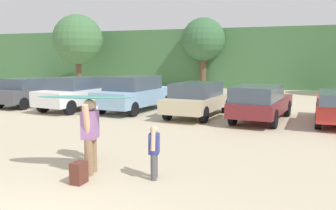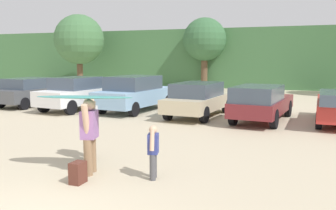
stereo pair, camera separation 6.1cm
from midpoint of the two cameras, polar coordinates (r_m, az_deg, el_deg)
name	(u,v)px [view 2 (the right image)]	position (r m, az deg, el deg)	size (l,w,h in m)	color
hillside_ridge	(264,58)	(37.23, 14.51, 6.92)	(108.00, 12.00, 5.01)	#427042
tree_center	(79,40)	(33.58, -13.35, 9.66)	(4.27, 4.27, 6.26)	brown
tree_left	(205,40)	(31.58, 5.66, 9.86)	(3.58, 3.58, 5.86)	brown
parked_car_dark_gray	(30,91)	(21.22, -20.16, 1.99)	(2.11, 4.10, 1.49)	#4C4F54
parked_car_white	(77,93)	(18.88, -13.63, 1.80)	(2.33, 4.39, 1.63)	white
parked_car_sky_blue	(135,93)	(18.08, -4.94, 1.86)	(2.36, 4.93, 1.70)	#84ADD1
parked_car_champagne	(198,98)	(16.39, 4.75, 1.00)	(2.10, 4.67, 1.50)	beige
parked_car_maroon	(261,102)	(15.45, 14.11, 0.45)	(2.17, 4.91, 1.49)	maroon
person_adult	(89,132)	(8.44, -11.69, -4.02)	(0.40, 0.75, 1.68)	#8C6B4C
person_child	(153,149)	(7.98, -2.05, -6.70)	(0.28, 0.49, 1.16)	#4C4C51
person_companion	(90,124)	(9.60, -11.61, -2.90)	(0.39, 0.67, 1.61)	#4C4C51
surfboard_teal	(84,97)	(8.39, -12.44, 1.18)	(2.25, 1.13, 0.10)	teal
backpack_dropped	(78,173)	(8.01, -13.35, -10.01)	(0.24, 0.34, 0.45)	#592D23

